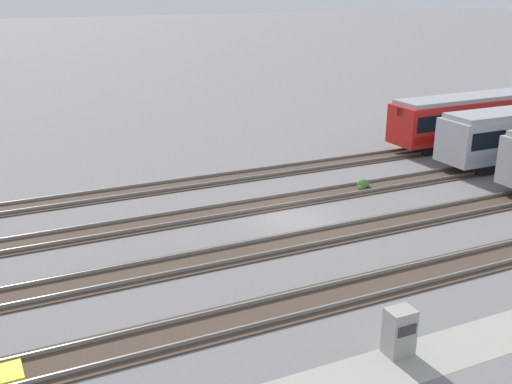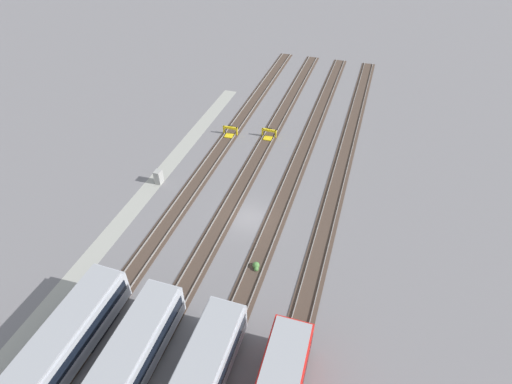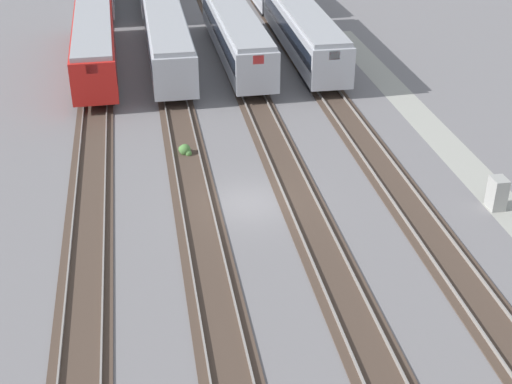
# 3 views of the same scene
# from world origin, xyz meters

# --- Properties ---
(ground_plane) EXTENTS (400.00, 400.00, 0.00)m
(ground_plane) POSITION_xyz_m (0.00, 0.00, 0.00)
(ground_plane) COLOR slate
(service_walkway) EXTENTS (54.00, 2.00, 0.01)m
(service_walkway) POSITION_xyz_m (0.00, -12.19, 0.00)
(service_walkway) COLOR #9E9E93
(service_walkway) RESTS_ON ground
(rail_track_nearest) EXTENTS (90.00, 2.23, 0.21)m
(rail_track_nearest) POSITION_xyz_m (0.00, -7.62, 0.04)
(rail_track_nearest) COLOR #47382D
(rail_track_nearest) RESTS_ON ground
(rail_track_near_inner) EXTENTS (90.00, 2.24, 0.21)m
(rail_track_near_inner) POSITION_xyz_m (0.00, -2.54, 0.04)
(rail_track_near_inner) COLOR #47382D
(rail_track_near_inner) RESTS_ON ground
(rail_track_middle) EXTENTS (90.00, 2.24, 0.21)m
(rail_track_middle) POSITION_xyz_m (0.00, 2.54, 0.04)
(rail_track_middle) COLOR #47382D
(rail_track_middle) RESTS_ON ground
(rail_track_far_inner) EXTENTS (90.00, 2.23, 0.21)m
(rail_track_far_inner) POSITION_xyz_m (0.00, 7.62, 0.04)
(rail_track_far_inner) COLOR #47382D
(rail_track_far_inner) RESTS_ON ground
(subway_car_front_row_rightmost) EXTENTS (18.05, 3.15, 3.70)m
(subway_car_front_row_rightmost) POSITION_xyz_m (21.17, 7.63, 2.04)
(subway_car_front_row_rightmost) COLOR red
(subway_car_front_row_rightmost) RESTS_ON ground
(electrical_cabinet) EXTENTS (0.90, 0.73, 1.60)m
(electrical_cabinet) POSITION_xyz_m (-2.47, -11.63, 0.80)
(electrical_cabinet) COLOR #9E9E99
(electrical_cabinet) RESTS_ON ground
(weed_clump) EXTENTS (0.92, 0.70, 0.64)m
(weed_clump) POSITION_xyz_m (5.97, 2.59, 0.24)
(weed_clump) COLOR #4C7F3D
(weed_clump) RESTS_ON ground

